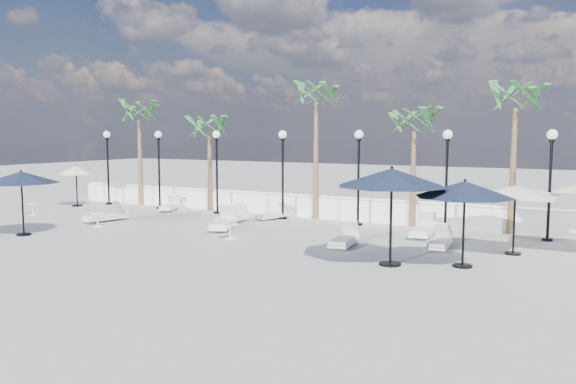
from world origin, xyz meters
The scene contains 30 objects.
ground centered at (0.00, 0.00, 0.00)m, with size 100.00×100.00×0.00m, color #999994.
balustrade centered at (0.00, 7.50, 0.47)m, with size 26.00×0.30×1.01m.
lamppost_0 centered at (-10.50, 6.50, 2.49)m, with size 0.36×0.36×3.84m.
lamppost_1 centered at (-7.00, 6.50, 2.49)m, with size 0.36×0.36×3.84m.
lamppost_2 centered at (-3.50, 6.50, 2.49)m, with size 0.36×0.36×3.84m.
lamppost_3 centered at (0.00, 6.50, 2.49)m, with size 0.36×0.36×3.84m.
lamppost_4 centered at (3.50, 6.50, 2.49)m, with size 0.36×0.36×3.84m.
lamppost_5 centered at (7.00, 6.50, 2.49)m, with size 0.36×0.36×3.84m.
lamppost_6 centered at (10.50, 6.50, 2.49)m, with size 0.36×0.36×3.84m.
palm_0 centered at (-9.00, 7.30, 4.53)m, with size 2.60×2.60×5.50m.
palm_1 centered at (-4.50, 7.30, 3.75)m, with size 2.60×2.60×4.70m.
palm_2 centered at (1.20, 7.30, 5.12)m, with size 2.60×2.60×6.10m.
palm_3 centered at (5.50, 7.30, 3.95)m, with size 2.60×2.60×4.90m.
palm_4 centered at (9.20, 7.30, 4.73)m, with size 2.60×2.60×5.70m.
lounger_0 centered at (-6.14, 6.22, 0.22)m, with size 1.24×1.82×0.66m.
lounger_1 centered at (-6.18, 2.23, 0.24)m, with size 1.07×1.99×0.71m.
lounger_2 centered at (-1.26, 4.49, 0.23)m, with size 0.65×1.84×0.68m.
lounger_3 centered at (-0.69, 3.05, 0.27)m, with size 1.49×2.24×0.81m.
lounger_4 centered at (4.74, 2.23, 0.23)m, with size 0.83×1.91×0.69m.
lounger_5 centered at (-0.31, 6.22, 0.21)m, with size 0.99×1.73×0.62m.
lounger_6 centered at (7.58, 3.40, 0.22)m, with size 0.73×1.81×0.66m.
lounger_7 centered at (6.53, 5.27, 0.26)m, with size 0.83×2.10×0.77m.
side_table_0 centered at (-10.60, 2.03, 0.32)m, with size 0.54×0.54×0.53m.
side_table_1 centered at (-5.46, 1.14, 0.34)m, with size 0.58×0.58×0.56m.
side_table_2 centered at (0.69, 1.52, 0.31)m, with size 0.53×0.53×0.52m.
parasol_navy_left centered at (-6.32, -1.54, 2.11)m, with size 2.71×2.71×2.39m.
parasol_navy_mid centered at (6.92, 0.41, 2.46)m, with size 3.12×3.12×2.80m.
parasol_navy_right centered at (8.75, 1.18, 2.15)m, with size 2.74×2.74×2.45m.
parasol_cream_sq_a centered at (9.76, 3.60, 2.10)m, with size 4.62×4.62×2.27m.
parasol_cream_small centered at (-11.35, 5.17, 1.83)m, with size 1.74×1.74×2.14m.
Camera 1 is at (11.91, -14.53, 3.66)m, focal length 35.00 mm.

